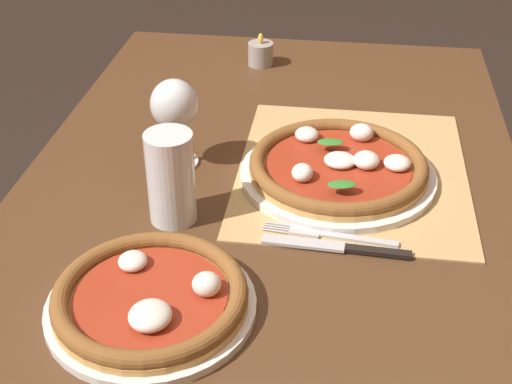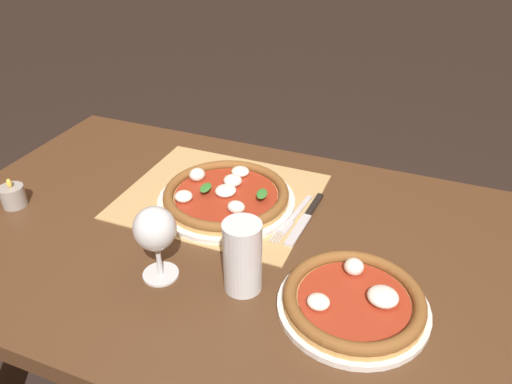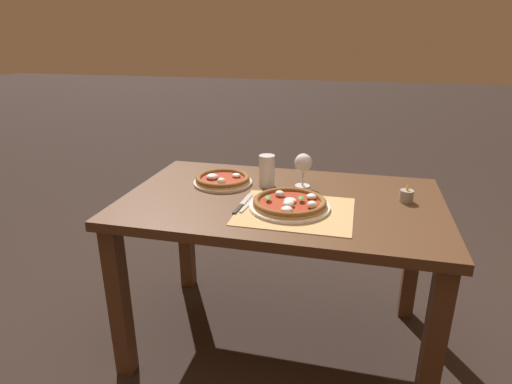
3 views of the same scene
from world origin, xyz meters
name	(u,v)px [view 1 (image 1 of 3)]	position (x,y,z in m)	size (l,w,h in m)	color
dining_table	(268,243)	(0.00, 0.00, 0.63)	(1.34, 0.83, 0.74)	#4C301C
paper_placemat	(352,171)	(0.08, -0.13, 0.74)	(0.45, 0.38, 0.00)	tan
pizza_near	(339,167)	(0.05, -0.11, 0.76)	(0.32, 0.32, 0.05)	silver
pizza_far	(151,298)	(-0.30, 0.11, 0.76)	(0.27, 0.27, 0.05)	silver
wine_glass	(174,108)	(0.06, 0.17, 0.85)	(0.08, 0.08, 0.16)	silver
pint_glass	(171,179)	(-0.10, 0.13, 0.81)	(0.07, 0.07, 0.15)	silver
fork	(329,235)	(-0.12, -0.10, 0.75)	(0.04, 0.20, 0.00)	#B7B7BC
knife	(336,247)	(-0.14, -0.11, 0.75)	(0.03, 0.22, 0.01)	black
votive_candle	(261,54)	(0.51, 0.08, 0.76)	(0.06, 0.06, 0.07)	gray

